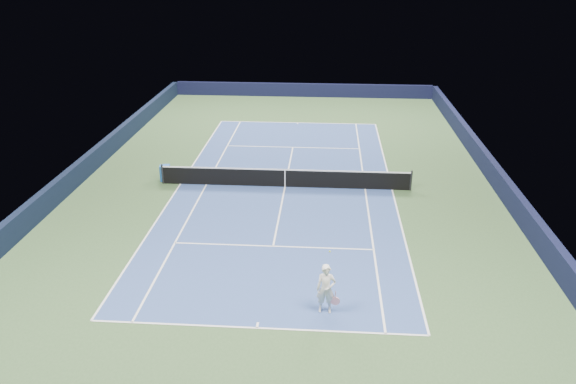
{
  "coord_description": "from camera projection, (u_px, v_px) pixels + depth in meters",
  "views": [
    {
      "loc": [
        2.07,
        -26.66,
        11.14
      ],
      "look_at": [
        0.37,
        -3.0,
        1.0
      ],
      "focal_mm": 35.0,
      "sensor_mm": 36.0,
      "label": 1
    }
  ],
  "objects": [
    {
      "name": "service_line_far",
      "position": [
        293.0,
        147.0,
        34.83
      ],
      "size": [
        8.23,
        0.08,
        0.0
      ],
      "primitive_type": "cube",
      "color": "white",
      "rests_on": "ground"
    },
    {
      "name": "sponsor_cube",
      "position": [
        165.0,
        173.0,
        29.65
      ],
      "size": [
        0.59,
        0.53,
        0.84
      ],
      "color": "#1D57B0",
      "rests_on": "ground"
    },
    {
      "name": "wall_left",
      "position": [
        80.0,
        172.0,
        29.46
      ],
      "size": [
        0.35,
        40.0,
        1.1
      ],
      "primitive_type": "cube",
      "color": "black",
      "rests_on": "ground"
    },
    {
      "name": "service_line_near",
      "position": [
        273.0,
        246.0,
        23.09
      ],
      "size": [
        8.23,
        0.08,
        0.0
      ],
      "primitive_type": "cube",
      "color": "white",
      "rests_on": "ground"
    },
    {
      "name": "sideline_doubles_left",
      "position": [
        181.0,
        184.0,
        29.32
      ],
      "size": [
        0.08,
        23.77,
        0.0
      ],
      "primitive_type": "cube",
      "color": "white",
      "rests_on": "ground"
    },
    {
      "name": "wall_far",
      "position": [
        303.0,
        90.0,
        46.93
      ],
      "size": [
        22.0,
        0.35,
        1.1
      ],
      "primitive_type": "cube",
      "color": "black",
      "rests_on": "ground"
    },
    {
      "name": "court_surface",
      "position": [
        285.0,
        187.0,
        28.97
      ],
      "size": [
        10.97,
        23.77,
        0.01
      ],
      "primitive_type": "cube",
      "color": "navy",
      "rests_on": "ground"
    },
    {
      "name": "sideline_doubles_right",
      "position": [
        392.0,
        190.0,
        28.6
      ],
      "size": [
        0.08,
        23.77,
        0.0
      ],
      "primitive_type": "cube",
      "color": "white",
      "rests_on": "ground"
    },
    {
      "name": "baseline_near",
      "position": [
        257.0,
        328.0,
        18.06
      ],
      "size": [
        10.97,
        0.08,
        0.0
      ],
      "primitive_type": "cube",
      "color": "white",
      "rests_on": "ground"
    },
    {
      "name": "center_mark_near",
      "position": [
        257.0,
        325.0,
        18.2
      ],
      "size": [
        0.08,
        0.3,
        0.0
      ],
      "primitive_type": "cube",
      "color": "white",
      "rests_on": "ground"
    },
    {
      "name": "sideline_singles_left",
      "position": [
        206.0,
        185.0,
        29.23
      ],
      "size": [
        0.08,
        23.77,
        0.0
      ],
      "primitive_type": "cube",
      "color": "white",
      "rests_on": "ground"
    },
    {
      "name": "center_mark_far",
      "position": [
        298.0,
        123.0,
        39.73
      ],
      "size": [
        0.08,
        0.3,
        0.0
      ],
      "primitive_type": "cube",
      "color": "white",
      "rests_on": "ground"
    },
    {
      "name": "ground",
      "position": [
        285.0,
        187.0,
        28.97
      ],
      "size": [
        40.0,
        40.0,
        0.0
      ],
      "primitive_type": "plane",
      "color": "#324D2A",
      "rests_on": "ground"
    },
    {
      "name": "sideline_singles_right",
      "position": [
        365.0,
        189.0,
        28.69
      ],
      "size": [
        0.08,
        23.77,
        0.0
      ],
      "primitive_type": "cube",
      "color": "white",
      "rests_on": "ground"
    },
    {
      "name": "wall_right",
      "position": [
        501.0,
        183.0,
        28.04
      ],
      "size": [
        0.35,
        40.0,
        1.1
      ],
      "primitive_type": "cube",
      "color": "black",
      "rests_on": "ground"
    },
    {
      "name": "center_service_line",
      "position": [
        285.0,
        187.0,
        28.96
      ],
      "size": [
        0.08,
        12.8,
        0.0
      ],
      "primitive_type": "cube",
      "color": "white",
      "rests_on": "ground"
    },
    {
      "name": "tennis_player",
      "position": [
        326.0,
        289.0,
        18.56
      ],
      "size": [
        0.8,
        1.25,
        1.77
      ],
      "color": "white",
      "rests_on": "ground"
    },
    {
      "name": "tennis_net",
      "position": [
        285.0,
        178.0,
        28.77
      ],
      "size": [
        12.9,
        0.1,
        1.07
      ],
      "color": "black",
      "rests_on": "ground"
    },
    {
      "name": "baseline_far",
      "position": [
        298.0,
        123.0,
        39.86
      ],
      "size": [
        10.97,
        0.08,
        0.0
      ],
      "primitive_type": "cube",
      "color": "white",
      "rests_on": "ground"
    }
  ]
}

